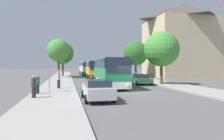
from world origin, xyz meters
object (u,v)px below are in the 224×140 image
(bus_rear, at_px, (86,68))
(bus_stop_sign, at_px, (49,75))
(bus_front, at_px, (109,72))
(tree_left_near, at_px, (58,50))
(tree_left_far, at_px, (63,53))
(pedestrian_walking_back, at_px, (59,79))
(parked_car_left_curb, at_px, (97,89))
(parked_car_right_far, at_px, (112,73))
(tree_right_near, at_px, (162,49))
(bus_middle, at_px, (94,69))
(parked_car_right_near, at_px, (141,79))
(tree_right_mid, at_px, (136,53))
(pedestrian_waiting_far, at_px, (34,86))
(pedestrian_waiting_near, at_px, (37,84))

(bus_rear, height_order, bus_stop_sign, bus_rear)
(bus_front, xyz_separation_m, tree_left_near, (-6.59, 18.48, 3.68))
(tree_left_near, height_order, tree_left_far, tree_left_near)
(bus_rear, xyz_separation_m, pedestrian_walking_back, (-5.70, -32.07, -0.72))
(bus_front, height_order, bus_stop_sign, bus_front)
(parked_car_left_curb, height_order, parked_car_right_far, parked_car_left_curb)
(bus_stop_sign, bearing_deg, parked_car_left_curb, -50.64)
(bus_stop_sign, relative_size, tree_right_near, 0.37)
(bus_middle, xyz_separation_m, pedestrian_walking_back, (-5.69, -16.73, -0.67))
(bus_middle, bearing_deg, pedestrian_walking_back, -106.81)
(tree_left_near, xyz_separation_m, tree_left_far, (0.72, 5.27, -0.25))
(pedestrian_walking_back, relative_size, tree_left_near, 0.25)
(parked_car_right_near, distance_m, pedestrian_walking_back, 11.23)
(bus_front, xyz_separation_m, pedestrian_walking_back, (-5.83, -2.44, -0.69))
(bus_middle, xyz_separation_m, tree_left_near, (-6.44, 4.19, 3.71))
(tree_left_far, relative_size, tree_right_mid, 1.03)
(parked_car_right_near, bearing_deg, tree_left_near, -53.99)
(tree_left_near, bearing_deg, bus_middle, -33.03)
(pedestrian_waiting_far, relative_size, tree_right_near, 0.25)
(parked_car_right_near, bearing_deg, parked_car_right_far, -88.53)
(parked_car_right_near, xyz_separation_m, pedestrian_walking_back, (-10.45, -4.11, 0.36))
(pedestrian_walking_back, bearing_deg, bus_front, 72.42)
(bus_rear, relative_size, pedestrian_walking_back, 5.92)
(bus_middle, bearing_deg, bus_front, -87.47)
(pedestrian_waiting_near, height_order, tree_left_near, tree_left_near)
(parked_car_right_far, bearing_deg, pedestrian_waiting_near, 69.88)
(pedestrian_waiting_near, bearing_deg, bus_front, -130.30)
(tree_left_far, distance_m, tree_right_mid, 16.24)
(pedestrian_waiting_far, height_order, tree_right_near, tree_right_near)
(bus_rear, relative_size, pedestrian_waiting_near, 6.78)
(bus_stop_sign, relative_size, pedestrian_walking_back, 1.34)
(parked_car_right_far, bearing_deg, bus_stop_sign, 70.62)
(pedestrian_walking_back, bearing_deg, pedestrian_waiting_near, -61.98)
(bus_front, relative_size, parked_car_right_near, 2.57)
(parked_car_left_curb, relative_size, tree_right_near, 0.69)
(bus_stop_sign, height_order, tree_right_near, tree_right_near)
(bus_stop_sign, relative_size, tree_left_near, 0.33)
(parked_car_left_curb, distance_m, tree_left_far, 34.16)
(parked_car_right_far, xyz_separation_m, pedestrian_waiting_far, (-12.33, -30.79, 0.21))
(bus_front, relative_size, pedestrian_waiting_far, 7.05)
(tree_left_near, bearing_deg, bus_stop_sign, -89.92)
(bus_front, relative_size, parked_car_left_curb, 2.54)
(tree_right_mid, bearing_deg, pedestrian_waiting_far, -122.37)
(tree_right_near, bearing_deg, pedestrian_walking_back, -168.05)
(bus_rear, height_order, pedestrian_walking_back, bus_rear)
(tree_left_near, bearing_deg, pedestrian_waiting_near, -91.94)
(bus_rear, bearing_deg, pedestrian_waiting_near, -103.37)
(pedestrian_walking_back, bearing_deg, bus_stop_sign, -53.98)
(pedestrian_waiting_far, bearing_deg, parked_car_right_near, -9.15)
(bus_middle, xyz_separation_m, tree_right_mid, (8.91, 2.42, 3.19))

